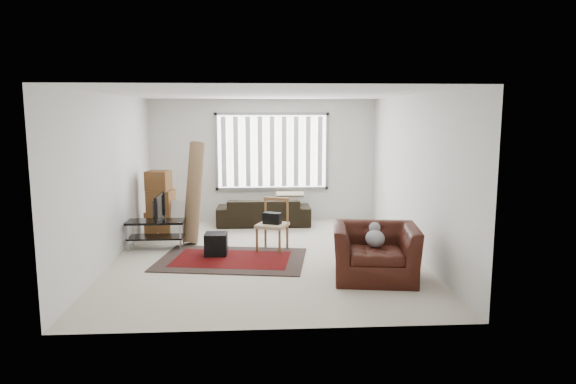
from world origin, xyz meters
name	(u,v)px	position (x,y,z in m)	size (l,w,h in m)	color
room	(267,150)	(0.03, 0.51, 1.76)	(6.00, 6.02, 2.71)	beige
persian_rug	(232,259)	(-0.57, -0.22, 0.01)	(2.58, 1.93, 0.02)	black
tv_stand	(156,228)	(-1.95, 0.63, 0.36)	(1.01, 0.45, 0.50)	black
tv	(155,208)	(-1.95, 0.63, 0.74)	(0.82, 0.11, 0.47)	black
subwoofer	(216,244)	(-0.84, 0.06, 0.20)	(0.37, 0.37, 0.37)	black
moving_boxes	(160,205)	(-2.05, 1.67, 0.59)	(0.59, 0.56, 1.27)	brown
white_flatpack	(172,218)	(-1.80, 1.50, 0.36)	(0.56, 0.08, 0.71)	silver
rolled_rug	(194,192)	(-1.32, 1.09, 0.94)	(0.28, 0.28, 1.87)	brown
sofa	(264,207)	(0.00, 2.45, 0.38)	(2.00, 0.86, 0.77)	black
side_chair	(273,222)	(0.13, 0.34, 0.51)	(0.64, 0.64, 0.92)	tan
armchair	(375,248)	(1.56, -1.29, 0.45)	(1.36, 1.22, 0.90)	#34110A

